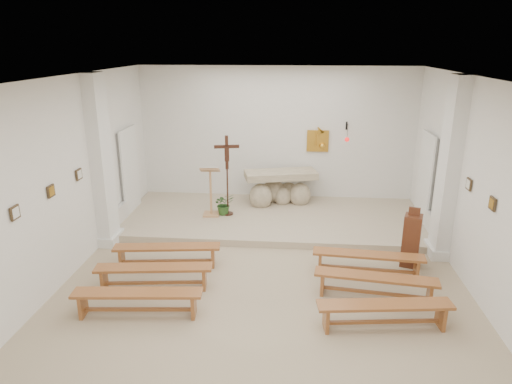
# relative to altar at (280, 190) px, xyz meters

# --- Properties ---
(ground) EXTENTS (7.00, 10.00, 0.00)m
(ground) POSITION_rel_altar_xyz_m (-0.12, -4.40, -0.50)
(ground) COLOR tan
(ground) RESTS_ON ground
(wall_left) EXTENTS (0.02, 10.00, 3.50)m
(wall_left) POSITION_rel_altar_xyz_m (-3.61, -4.40, 1.25)
(wall_left) COLOR silver
(wall_left) RESTS_ON ground
(wall_right) EXTENTS (0.02, 10.00, 3.50)m
(wall_right) POSITION_rel_altar_xyz_m (3.37, -4.40, 1.25)
(wall_right) COLOR silver
(wall_right) RESTS_ON ground
(wall_back) EXTENTS (7.00, 0.02, 3.50)m
(wall_back) POSITION_rel_altar_xyz_m (-0.12, 0.59, 1.25)
(wall_back) COLOR silver
(wall_back) RESTS_ON ground
(ceiling) EXTENTS (7.00, 10.00, 0.02)m
(ceiling) POSITION_rel_altar_xyz_m (-0.12, -4.40, 2.99)
(ceiling) COLOR silver
(ceiling) RESTS_ON wall_back
(sanctuary_platform) EXTENTS (6.98, 3.00, 0.15)m
(sanctuary_platform) POSITION_rel_altar_xyz_m (-0.12, -0.90, -0.43)
(sanctuary_platform) COLOR tan
(sanctuary_platform) RESTS_ON ground
(pilaster_left) EXTENTS (0.26, 0.55, 3.50)m
(pilaster_left) POSITION_rel_altar_xyz_m (-3.49, -2.40, 1.25)
(pilaster_left) COLOR white
(pilaster_left) RESTS_ON ground
(pilaster_right) EXTENTS (0.26, 0.55, 3.50)m
(pilaster_right) POSITION_rel_altar_xyz_m (3.25, -2.40, 1.25)
(pilaster_right) COLOR white
(pilaster_right) RESTS_ON ground
(gold_wall_relief) EXTENTS (0.55, 0.04, 0.55)m
(gold_wall_relief) POSITION_rel_altar_xyz_m (0.93, 0.56, 1.15)
(gold_wall_relief) COLOR gold
(gold_wall_relief) RESTS_ON wall_back
(sanctuary_lamp) EXTENTS (0.11, 0.36, 0.44)m
(sanctuary_lamp) POSITION_rel_altar_xyz_m (1.63, 0.31, 1.31)
(sanctuary_lamp) COLOR black
(sanctuary_lamp) RESTS_ON wall_back
(station_frame_left_front) EXTENTS (0.03, 0.20, 0.20)m
(station_frame_left_front) POSITION_rel_altar_xyz_m (-3.59, -5.20, 1.22)
(station_frame_left_front) COLOR #3D2E1B
(station_frame_left_front) RESTS_ON wall_left
(station_frame_left_mid) EXTENTS (0.03, 0.20, 0.20)m
(station_frame_left_mid) POSITION_rel_altar_xyz_m (-3.59, -4.20, 1.22)
(station_frame_left_mid) COLOR #3D2E1B
(station_frame_left_mid) RESTS_ON wall_left
(station_frame_left_rear) EXTENTS (0.03, 0.20, 0.20)m
(station_frame_left_rear) POSITION_rel_altar_xyz_m (-3.59, -3.20, 1.22)
(station_frame_left_rear) COLOR #3D2E1B
(station_frame_left_rear) RESTS_ON wall_left
(station_frame_right_mid) EXTENTS (0.03, 0.20, 0.20)m
(station_frame_right_mid) POSITION_rel_altar_xyz_m (3.35, -4.20, 1.22)
(station_frame_right_mid) COLOR #3D2E1B
(station_frame_right_mid) RESTS_ON wall_right
(station_frame_right_rear) EXTENTS (0.03, 0.20, 0.20)m
(station_frame_right_rear) POSITION_rel_altar_xyz_m (3.35, -3.20, 1.22)
(station_frame_right_rear) COLOR #3D2E1B
(station_frame_right_rear) RESTS_ON wall_right
(radiator_left) EXTENTS (0.10, 0.85, 0.52)m
(radiator_left) POSITION_rel_altar_xyz_m (-3.55, -1.70, -0.23)
(radiator_left) COLOR silver
(radiator_left) RESTS_ON ground
(radiator_right) EXTENTS (0.10, 0.85, 0.52)m
(radiator_right) POSITION_rel_altar_xyz_m (3.31, -1.70, -0.23)
(radiator_right) COLOR silver
(radiator_right) RESTS_ON ground
(altar) EXTENTS (1.89, 1.09, 0.92)m
(altar) POSITION_rel_altar_xyz_m (0.00, 0.00, 0.00)
(altar) COLOR beige
(altar) RESTS_ON sanctuary_platform
(lectern) EXTENTS (0.46, 0.40, 1.23)m
(lectern) POSITION_rel_altar_xyz_m (-1.57, -1.01, 0.25)
(lectern) COLOR tan
(lectern) RESTS_ON sanctuary_platform
(crucifix_stand) EXTENTS (0.57, 0.25, 1.89)m
(crucifix_stand) POSITION_rel_altar_xyz_m (-1.18, -0.92, 0.74)
(crucifix_stand) COLOR #3D1E13
(crucifix_stand) RESTS_ON sanctuary_platform
(potted_plant) EXTENTS (0.59, 0.57, 0.51)m
(potted_plant) POSITION_rel_altar_xyz_m (-1.28, -0.91, -0.10)
(potted_plant) COLOR #2A5220
(potted_plant) RESTS_ON sanctuary_platform
(donation_pedestal) EXTENTS (0.39, 0.39, 1.17)m
(donation_pedestal) POSITION_rel_altar_xyz_m (2.58, -2.91, 0.01)
(donation_pedestal) COLOR #5B2E1A
(donation_pedestal) RESTS_ON ground
(bench_left_front) EXTENTS (2.00, 0.55, 0.42)m
(bench_left_front) POSITION_rel_altar_xyz_m (-1.97, -3.35, -0.19)
(bench_left_front) COLOR brown
(bench_left_front) RESTS_ON ground
(bench_right_front) EXTENTS (2.00, 0.48, 0.42)m
(bench_right_front) POSITION_rel_altar_xyz_m (1.73, -3.35, -0.19)
(bench_right_front) COLOR brown
(bench_right_front) RESTS_ON ground
(bench_left_second) EXTENTS (2.00, 0.54, 0.42)m
(bench_left_second) POSITION_rel_altar_xyz_m (-1.97, -4.18, -0.19)
(bench_left_second) COLOR brown
(bench_left_second) RESTS_ON ground
(bench_right_second) EXTENTS (2.00, 0.56, 0.42)m
(bench_right_second) POSITION_rel_altar_xyz_m (1.73, -4.18, -0.19)
(bench_right_second) COLOR brown
(bench_right_second) RESTS_ON ground
(bench_left_third) EXTENTS (2.00, 0.48, 0.42)m
(bench_left_third) POSITION_rel_altar_xyz_m (-1.97, -5.01, -0.19)
(bench_left_third) COLOR brown
(bench_left_third) RESTS_ON ground
(bench_right_third) EXTENTS (2.00, 0.55, 0.42)m
(bench_right_third) POSITION_rel_altar_xyz_m (1.73, -5.01, -0.19)
(bench_right_third) COLOR brown
(bench_right_third) RESTS_ON ground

